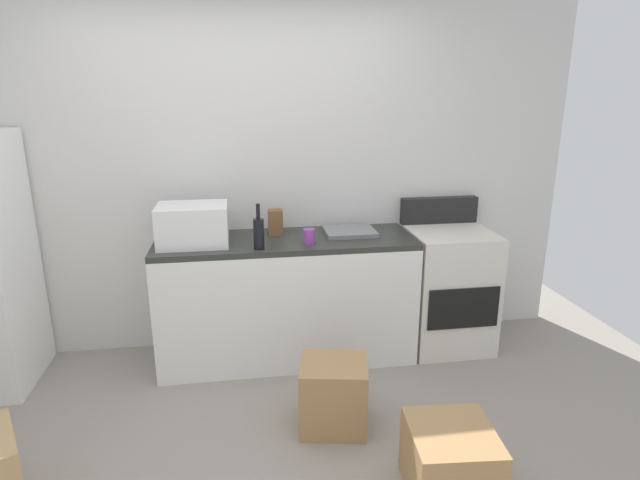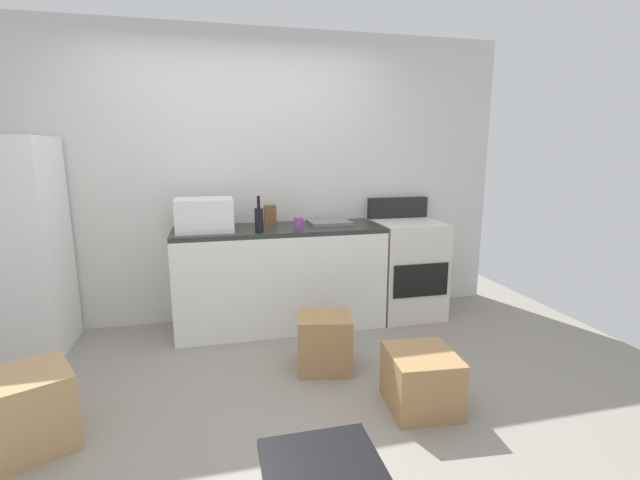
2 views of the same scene
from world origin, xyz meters
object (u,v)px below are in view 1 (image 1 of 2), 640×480
Objects in this scene: stove_oven at (447,286)px; wine_bottle at (259,233)px; coffee_mug at (309,236)px; cardboard_box_large at (450,463)px; microwave at (193,225)px; knife_block at (275,222)px; cardboard_box_small at (333,394)px.

wine_bottle is (-1.41, -0.22, 0.54)m from stove_oven.
stove_oven is 1.53m from wine_bottle.
stove_oven is at bearing 8.76° from wine_bottle.
coffee_mug is 0.23× the size of cardboard_box_large.
microwave is 0.58m from knife_block.
cardboard_box_large is at bearing -57.29° from wine_bottle.
wine_bottle is 1.67× the size of knife_block.
microwave is at bearing 133.53° from cardboard_box_small.
stove_oven is 1.39m from knife_block.
coffee_mug is (0.34, 0.07, -0.06)m from wine_bottle.
cardboard_box_small is at bearing -87.17° from coffee_mug.
coffee_mug is (0.77, -0.10, -0.09)m from microwave.
knife_block is (-0.21, 0.26, 0.04)m from coffee_mug.
microwave is at bearing 172.47° from coffee_mug.
wine_bottle is 1.12m from cardboard_box_small.
cardboard_box_large is at bearing -66.76° from knife_block.
microwave reaches higher than coffee_mug.
wine_bottle reaches higher than cardboard_box_large.
stove_oven is 2.39× the size of microwave.
knife_block is at bearing 174.86° from stove_oven.
cardboard_box_large is at bearing -110.98° from stove_oven.
wine_bottle is 0.35m from coffee_mug.
cardboard_box_large is at bearing -70.12° from coffee_mug.
cardboard_box_small is (0.24, -1.01, -0.79)m from knife_block.
wine_bottle reaches higher than knife_block.
cardboard_box_small reaches higher than cardboard_box_large.
stove_oven is 2.57× the size of cardboard_box_large.
wine_bottle is 0.74× the size of cardboard_box_small.
cardboard_box_large is at bearing -53.69° from cardboard_box_small.
wine_bottle is at bearing -111.74° from knife_block.
wine_bottle reaches higher than microwave.
cardboard_box_small is at bearing -139.33° from stove_oven.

